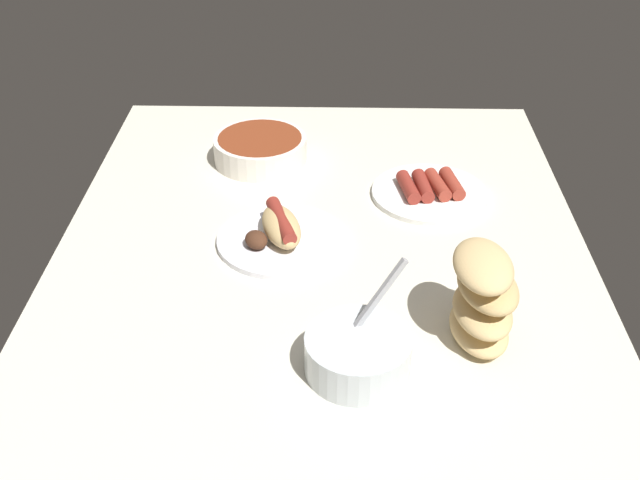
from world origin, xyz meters
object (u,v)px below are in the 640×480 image
object	(u,v)px
plate_hotdog_assembled	(280,233)
bowl_chili	(260,148)
bowl_coleslaw	(358,352)
plate_sausages	(430,191)
bread_stack	(483,298)

from	to	relation	value
plate_hotdog_assembled	bowl_chili	size ratio (longest dim) A/B	1.19
bowl_coleslaw	plate_sausages	size ratio (longest dim) A/B	0.72
bowl_coleslaw	bowl_chili	bearing A→B (deg)	17.11
bowl_coleslaw	bowl_chili	xyz separation A→B (cm)	(60.26, 18.55, -0.29)
plate_sausages	plate_hotdog_assembled	xyz separation A→B (cm)	(-16.24, 26.94, 0.77)
plate_sausages	bread_stack	distance (cm)	40.54
bowl_coleslaw	plate_sausages	xyz separation A→B (cm)	(47.12, -14.33, -2.07)
plate_sausages	bread_stack	size ratio (longest dim) A/B	1.49
plate_hotdog_assembled	bread_stack	size ratio (longest dim) A/B	1.52
bowl_coleslaw	bowl_chili	size ratio (longest dim) A/B	0.84
plate_hotdog_assembled	bowl_chili	xyz separation A→B (cm)	(29.38, 5.94, 1.02)
bowl_coleslaw	plate_sausages	distance (cm)	49.29
plate_hotdog_assembled	bread_stack	xyz separation A→B (cm)	(-23.71, -30.12, 5.36)
bowl_chili	plate_hotdog_assembled	bearing A→B (deg)	-168.58
plate_sausages	bread_stack	xyz separation A→B (cm)	(-39.95, -3.18, 6.12)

